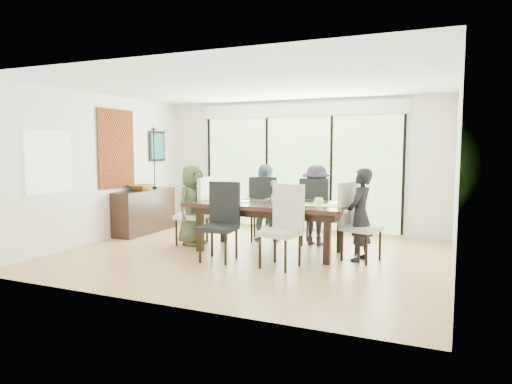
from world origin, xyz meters
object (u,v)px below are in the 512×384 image
at_px(cup_c, 319,201).
at_px(sideboard, 145,211).
at_px(cup_b, 276,201).
at_px(chair_near_left, 218,222).
at_px(person_far_right, 316,205).
at_px(chair_right_end, 362,222).
at_px(chair_left_end, 192,211).
at_px(bowl, 141,187).
at_px(chair_far_right, 316,211).
at_px(chair_near_right, 280,226).
at_px(chair_far_left, 264,208).
at_px(person_left_end, 193,205).
at_px(laptop, 221,200).
at_px(person_far_left, 264,203).
at_px(table_top, 270,205).
at_px(vase, 274,198).
at_px(cup_a, 236,197).
at_px(person_right_end, 360,215).

relative_size(cup_c, sideboard, 0.09).
height_order(cup_b, cup_c, cup_c).
bearing_deg(chair_near_left, person_far_right, 54.76).
xyz_separation_m(chair_right_end, cup_b, (-1.35, -0.10, 0.27)).
bearing_deg(chair_left_end, bowl, -117.86).
bearing_deg(person_far_right, chair_far_right, -84.84).
bearing_deg(sideboard, person_far_right, 3.80).
xyz_separation_m(chair_near_right, cup_c, (0.30, 0.97, 0.27)).
distance_m(cup_c, sideboard, 3.82).
bearing_deg(sideboard, chair_far_left, 5.75).
height_order(person_left_end, laptop, person_left_end).
height_order(chair_far_left, cup_b, chair_far_left).
bearing_deg(person_far_left, chair_near_left, 79.89).
distance_m(chair_far_right, person_far_left, 1.01).
bearing_deg(bowl, chair_far_left, 8.00).
height_order(chair_far_left, bowl, chair_far_left).
bearing_deg(chair_far_left, person_far_left, 73.73).
distance_m(table_top, chair_far_left, 0.98).
bearing_deg(chair_far_right, vase, 53.76).
relative_size(table_top, person_far_left, 1.86).
height_order(person_left_end, vase, person_left_end).
bearing_deg(vase, laptop, -170.54).
distance_m(person_far_left, person_far_right, 1.00).
distance_m(chair_near_right, sideboard, 3.77).
bearing_deg(cup_b, person_left_end, 176.49).
relative_size(chair_left_end, cup_c, 8.87).
xyz_separation_m(chair_right_end, laptop, (-2.35, -0.10, 0.23)).
bearing_deg(chair_far_left, person_left_end, 23.27).
height_order(person_far_left, person_far_right, same).
relative_size(chair_right_end, cup_a, 8.87).
xyz_separation_m(cup_c, bowl, (-3.77, 0.40, 0.05)).
bearing_deg(chair_near_right, vase, 125.96).
bearing_deg(cup_a, table_top, -12.09).
distance_m(chair_left_end, bowl, 1.58).
distance_m(chair_near_left, person_far_right, 2.00).
bearing_deg(person_left_end, chair_right_end, -78.65).
bearing_deg(table_top, laptop, -173.29).
height_order(chair_left_end, laptop, chair_left_end).
xyz_separation_m(cup_c, sideboard, (-3.77, 0.50, -0.44)).
distance_m(vase, laptop, 0.91).
height_order(chair_near_right, person_right_end, person_right_end).
bearing_deg(person_left_end, laptop, -87.67).
xyz_separation_m(table_top, person_far_right, (0.55, 0.83, -0.08)).
relative_size(chair_right_end, person_left_end, 0.85).
bearing_deg(chair_left_end, person_far_right, 102.89).
height_order(chair_far_left, chair_far_right, same).
xyz_separation_m(person_far_left, vase, (0.50, -0.78, 0.18)).
relative_size(chair_far_right, vase, 9.17).
distance_m(table_top, chair_near_right, 1.02).
bearing_deg(cup_c, chair_right_end, -8.13).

